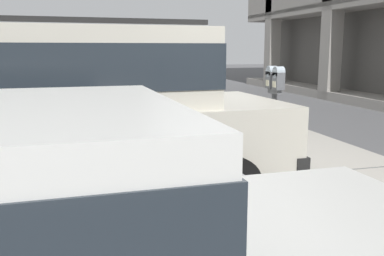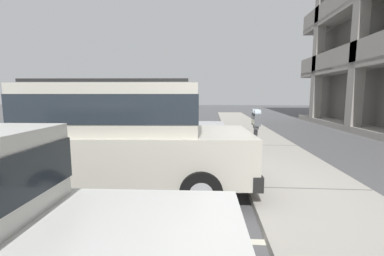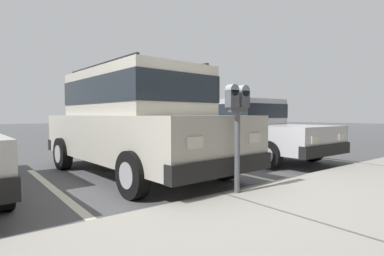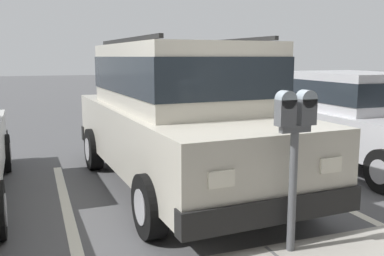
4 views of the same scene
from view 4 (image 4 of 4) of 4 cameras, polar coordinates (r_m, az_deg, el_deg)
name	(u,v)px [view 4 (image 4 of 4)]	position (r m, az deg, el deg)	size (l,w,h in m)	color
ground_plane	(253,254)	(4.27, 8.16, -16.30)	(80.00, 80.00, 0.10)	#565659
parking_stall_lines	(69,219)	(5.10, -16.06, -11.55)	(12.73, 4.80, 0.01)	silver
silver_suv	(178,110)	(5.85, -1.86, 2.47)	(2.20, 4.88, 2.03)	beige
red_sedan	(358,115)	(7.77, 21.27, 1.58)	(1.85, 4.48, 1.54)	silver
parking_meter_near	(295,133)	(3.70, 13.55, -0.61)	(0.35, 0.12, 1.41)	#595B60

